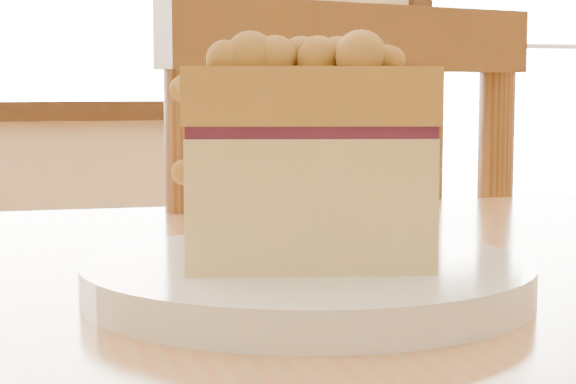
# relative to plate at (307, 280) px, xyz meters

# --- Properties ---
(entry_door) EXTENTS (1.08, 0.06, 2.29)m
(entry_door) POSITION_rel_plate_xyz_m (2.35, 3.67, 0.44)
(entry_door) COLOR white
(entry_door) RESTS_ON ground
(plate) EXTENTS (0.23, 0.23, 0.02)m
(plate) POSITION_rel_plate_xyz_m (0.00, 0.00, 0.00)
(plate) COLOR white
(plate) RESTS_ON cafe_table_main
(cake_slice) EXTENTS (0.14, 0.12, 0.11)m
(cake_slice) POSITION_rel_plate_xyz_m (-0.00, -0.00, 0.06)
(cake_slice) COLOR #CABA72
(cake_slice) RESTS_ON plate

